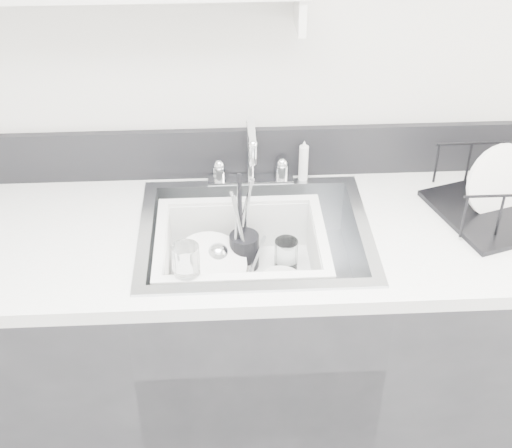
{
  "coord_description": "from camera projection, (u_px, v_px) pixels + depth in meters",
  "views": [
    {
      "loc": [
        -0.08,
        -0.4,
        2.08
      ],
      "look_at": [
        0.0,
        1.14,
        0.98
      ],
      "focal_mm": 50.0,
      "sensor_mm": 36.0,
      "label": 1
    }
  ],
  "objects": [
    {
      "name": "bowl_small",
      "position": [
        281.0,
        284.0,
        2.0
      ],
      "size": [
        0.15,
        0.15,
        0.04
      ],
      "primitive_type": "imported",
      "rotation": [
        0.0,
        0.0,
        0.38
      ],
      "color": "white",
      "rests_on": "wash_tub"
    },
    {
      "name": "ladle",
      "position": [
        241.0,
        262.0,
        2.04
      ],
      "size": [
        0.28,
        0.15,
        0.08
      ],
      "primitive_type": null,
      "rotation": [
        0.0,
        0.0,
        -0.23
      ],
      "color": "silver",
      "rests_on": "wash_tub"
    },
    {
      "name": "room_shell",
      "position": [
        289.0,
        112.0,
        0.87
      ],
      "size": [
        3.5,
        3.0,
        2.6
      ],
      "color": "silver",
      "rests_on": "ground"
    },
    {
      "name": "sink",
      "position": [
        255.0,
        257.0,
        2.02
      ],
      "size": [
        0.64,
        0.52,
        0.2
      ],
      "primitive_type": null,
      "color": "silver",
      "rests_on": "counter_run"
    },
    {
      "name": "backsplash",
      "position": [
        250.0,
        153.0,
        2.17
      ],
      "size": [
        3.2,
        0.02,
        0.16
      ],
      "primitive_type": "cube",
      "color": "black",
      "rests_on": "counter_run"
    },
    {
      "name": "faucet",
      "position": [
        251.0,
        167.0,
        2.14
      ],
      "size": [
        0.26,
        0.18,
        0.23
      ],
      "color": "silver",
      "rests_on": "counter_run"
    },
    {
      "name": "tumbler_in_tub",
      "position": [
        286.0,
        255.0,
        2.06
      ],
      "size": [
        0.07,
        0.07,
        0.1
      ],
      "primitive_type": "cylinder",
      "rotation": [
        0.0,
        0.0,
        0.03
      ],
      "color": "white",
      "rests_on": "wash_tub"
    },
    {
      "name": "side_sprayer",
      "position": [
        304.0,
        161.0,
        2.14
      ],
      "size": [
        0.03,
        0.03,
        0.14
      ],
      "primitive_type": "cylinder",
      "color": "silver",
      "rests_on": "counter_run"
    },
    {
      "name": "utensil_cup",
      "position": [
        244.0,
        248.0,
        2.06
      ],
      "size": [
        0.09,
        0.09,
        0.29
      ],
      "rotation": [
        0.0,
        0.0,
        0.34
      ],
      "color": "black",
      "rests_on": "wash_tub"
    },
    {
      "name": "tumbler_counter",
      "position": [
        186.0,
        262.0,
        1.78
      ],
      "size": [
        0.07,
        0.07,
        0.09
      ],
      "primitive_type": "cylinder",
      "rotation": [
        0.0,
        0.0,
        -0.02
      ],
      "color": "white",
      "rests_on": "counter_run"
    },
    {
      "name": "wash_tub",
      "position": [
        241.0,
        260.0,
        1.99
      ],
      "size": [
        0.5,
        0.42,
        0.18
      ],
      "primitive_type": null,
      "rotation": [
        0.0,
        0.0,
        0.08
      ],
      "color": "silver",
      "rests_on": "sink"
    },
    {
      "name": "plate_stack",
      "position": [
        213.0,
        272.0,
        2.03
      ],
      "size": [
        0.26,
        0.25,
        0.1
      ],
      "rotation": [
        0.0,
        0.0,
        -0.06
      ],
      "color": "white",
      "rests_on": "wash_tub"
    },
    {
      "name": "counter_run",
      "position": [
        255.0,
        349.0,
        2.24
      ],
      "size": [
        3.2,
        0.62,
        0.92
      ],
      "color": "#252528",
      "rests_on": "ground"
    }
  ]
}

